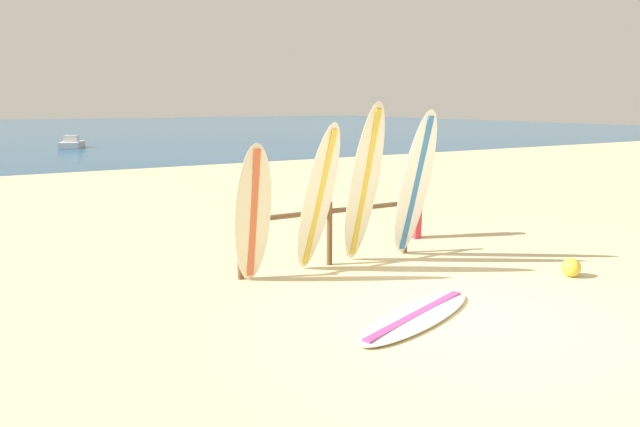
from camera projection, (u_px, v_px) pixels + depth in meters
ground_plane at (477, 320)px, 6.60m from camera, size 120.00×120.00×0.00m
ocean_water at (53, 129)px, 56.07m from camera, size 120.00×80.00×0.01m
surfboard_rack at (329, 224)px, 8.74m from camera, size 3.09×0.09×1.01m
surfboard_leaning_far_left at (253, 214)px, 7.72m from camera, size 0.55×0.53×2.01m
surfboard_leaning_left at (318, 199)px, 8.14m from camera, size 0.59×0.92×2.27m
surfboard_leaning_center_left at (364, 185)px, 8.58m from camera, size 0.56×0.90×2.55m
surfboard_leaning_center at (415, 186)px, 8.91m from camera, size 0.64×0.97×2.43m
surfboard_lying_on_sand at (417, 316)px, 6.62m from camera, size 2.28×1.31×0.08m
beachgoer_standing at (416, 192)px, 10.47m from camera, size 0.22×0.26×1.61m
small_boat_offshore at (72, 143)px, 32.11m from camera, size 1.65×2.27×0.71m
beach_ball at (571, 267)px, 8.23m from camera, size 0.28×0.28×0.28m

